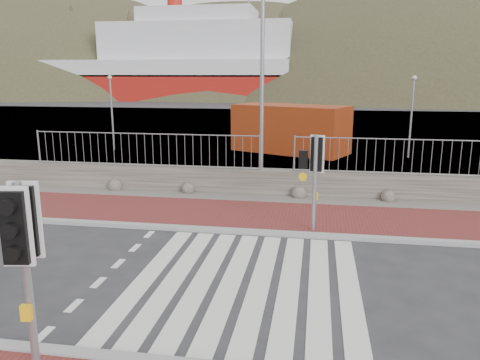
% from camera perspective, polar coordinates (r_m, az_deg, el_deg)
% --- Properties ---
extents(ground, '(220.00, 220.00, 0.00)m').
position_cam_1_polar(ground, '(9.88, 0.67, -12.41)').
color(ground, '#28282B').
rests_on(ground, ground).
extents(sidewalk_far, '(40.00, 3.00, 0.08)m').
position_cam_1_polar(sidewalk_far, '(14.04, 3.47, -4.48)').
color(sidewalk_far, maroon).
rests_on(sidewalk_far, ground).
extents(kerb_far, '(40.00, 0.25, 0.12)m').
position_cam_1_polar(kerb_far, '(12.62, 2.76, -6.44)').
color(kerb_far, gray).
rests_on(kerb_far, ground).
extents(zebra_crossing, '(4.62, 5.60, 0.01)m').
position_cam_1_polar(zebra_crossing, '(9.88, 0.67, -12.38)').
color(zebra_crossing, silver).
rests_on(zebra_crossing, ground).
extents(gravel_strip, '(40.00, 1.50, 0.06)m').
position_cam_1_polar(gravel_strip, '(15.96, 4.23, -2.40)').
color(gravel_strip, '#59544C').
rests_on(gravel_strip, ground).
extents(stone_wall, '(40.00, 0.60, 0.90)m').
position_cam_1_polar(stone_wall, '(16.63, 4.51, -0.28)').
color(stone_wall, '#49433C').
rests_on(stone_wall, ground).
extents(railing, '(18.07, 0.07, 1.22)m').
position_cam_1_polar(railing, '(16.22, 4.54, 4.31)').
color(railing, gray).
rests_on(railing, stone_wall).
extents(quay, '(120.00, 40.00, 0.50)m').
position_cam_1_polar(quay, '(37.00, 7.30, 6.21)').
color(quay, '#4C4C4F').
rests_on(quay, ground).
extents(water, '(220.00, 50.00, 0.05)m').
position_cam_1_polar(water, '(71.87, 8.43, 9.36)').
color(water, '#3F4C54').
rests_on(water, ground).
extents(ferry, '(50.00, 16.00, 20.00)m').
position_cam_1_polar(ferry, '(81.03, -9.57, 13.50)').
color(ferry, maroon).
rests_on(ferry, ground).
extents(hills_backdrop, '(254.00, 90.00, 100.00)m').
position_cam_1_polar(hills_backdrop, '(100.65, 12.14, -3.16)').
color(hills_backdrop, '#30311D').
rests_on(hills_backdrop, ground).
extents(traffic_signal_near, '(0.44, 0.30, 2.86)m').
position_cam_1_polar(traffic_signal_near, '(6.88, -24.93, -6.69)').
color(traffic_signal_near, gray).
rests_on(traffic_signal_near, ground).
extents(traffic_signal_far, '(0.66, 0.34, 2.67)m').
position_cam_1_polar(traffic_signal_far, '(12.44, 9.02, 2.10)').
color(traffic_signal_far, gray).
rests_on(traffic_signal_far, ground).
extents(streetlight, '(1.76, 0.55, 8.37)m').
position_cam_1_polar(streetlight, '(17.02, 3.20, 14.50)').
color(streetlight, gray).
rests_on(streetlight, ground).
extents(shipping_container, '(6.63, 4.86, 2.55)m').
position_cam_1_polar(shipping_container, '(25.76, 6.15, 6.23)').
color(shipping_container, '#9E3511').
rests_on(shipping_container, ground).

